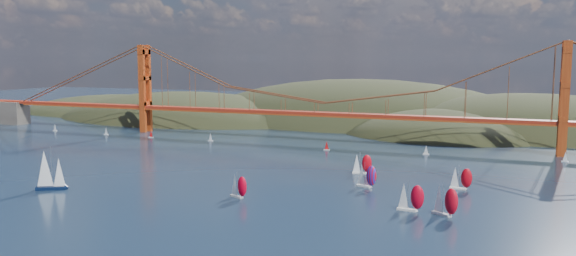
{
  "coord_description": "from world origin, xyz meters",
  "views": [
    {
      "loc": [
        97.29,
        -116.81,
        46.67
      ],
      "look_at": [
        14.14,
        90.0,
        18.93
      ],
      "focal_mm": 35.0,
      "sensor_mm": 36.0,
      "label": 1
    }
  ],
  "objects_px": {
    "racer_1": "(410,197)",
    "racer_rwb": "(366,175)",
    "racer_0": "(238,186)",
    "sloop_navy": "(49,171)",
    "racer_3": "(460,178)",
    "racer_5": "(362,164)",
    "racer_2": "(445,200)"
  },
  "relations": [
    {
      "from": "racer_3",
      "to": "racer_1",
      "type": "bearing_deg",
      "value": -107.68
    },
    {
      "from": "racer_rwb",
      "to": "sloop_navy",
      "type": "bearing_deg",
      "value": -136.39
    },
    {
      "from": "racer_rwb",
      "to": "racer_1",
      "type": "bearing_deg",
      "value": -32.56
    },
    {
      "from": "racer_rwb",
      "to": "racer_5",
      "type": "bearing_deg",
      "value": 128.29
    },
    {
      "from": "racer_3",
      "to": "racer_5",
      "type": "bearing_deg",
      "value": 161.72
    },
    {
      "from": "racer_0",
      "to": "racer_2",
      "type": "distance_m",
      "value": 67.02
    },
    {
      "from": "racer_0",
      "to": "racer_rwb",
      "type": "xyz_separation_m",
      "value": [
        36.11,
        31.26,
        0.35
      ]
    },
    {
      "from": "racer_2",
      "to": "racer_3",
      "type": "distance_m",
      "value": 37.06
    },
    {
      "from": "sloop_navy",
      "to": "racer_1",
      "type": "relative_size",
      "value": 1.66
    },
    {
      "from": "sloop_navy",
      "to": "racer_0",
      "type": "height_order",
      "value": "sloop_navy"
    },
    {
      "from": "sloop_navy",
      "to": "racer_0",
      "type": "bearing_deg",
      "value": -16.7
    },
    {
      "from": "racer_rwb",
      "to": "racer_2",
      "type": "bearing_deg",
      "value": -22.36
    },
    {
      "from": "racer_1",
      "to": "racer_rwb",
      "type": "height_order",
      "value": "racer_1"
    },
    {
      "from": "racer_1",
      "to": "sloop_navy",
      "type": "bearing_deg",
      "value": -164.24
    },
    {
      "from": "racer_0",
      "to": "racer_1",
      "type": "relative_size",
      "value": 0.91
    },
    {
      "from": "racer_2",
      "to": "racer_3",
      "type": "bearing_deg",
      "value": 120.28
    },
    {
      "from": "racer_0",
      "to": "racer_2",
      "type": "xyz_separation_m",
      "value": [
        66.94,
        3.34,
        0.66
      ]
    },
    {
      "from": "racer_2",
      "to": "racer_5",
      "type": "distance_m",
      "value": 63.59
    },
    {
      "from": "racer_0",
      "to": "racer_5",
      "type": "bearing_deg",
      "value": 85.25
    },
    {
      "from": "racer_0",
      "to": "racer_5",
      "type": "relative_size",
      "value": 0.96
    },
    {
      "from": "sloop_navy",
      "to": "racer_0",
      "type": "distance_m",
      "value": 69.52
    },
    {
      "from": "sloop_navy",
      "to": "racer_rwb",
      "type": "bearing_deg",
      "value": -5.05
    },
    {
      "from": "sloop_navy",
      "to": "racer_1",
      "type": "bearing_deg",
      "value": -19.94
    },
    {
      "from": "racer_0",
      "to": "racer_3",
      "type": "xyz_separation_m",
      "value": [
        68.22,
        40.38,
        0.11
      ]
    },
    {
      "from": "racer_1",
      "to": "racer_rwb",
      "type": "xyz_separation_m",
      "value": [
        -20.34,
        26.38,
        -0.05
      ]
    },
    {
      "from": "racer_2",
      "to": "racer_rwb",
      "type": "bearing_deg",
      "value": 170.11
    },
    {
      "from": "racer_2",
      "to": "racer_1",
      "type": "bearing_deg",
      "value": -156.05
    },
    {
      "from": "racer_rwb",
      "to": "racer_3",
      "type": "bearing_deg",
      "value": 35.66
    },
    {
      "from": "racer_0",
      "to": "racer_rwb",
      "type": "height_order",
      "value": "racer_rwb"
    },
    {
      "from": "sloop_navy",
      "to": "racer_0",
      "type": "xyz_separation_m",
      "value": [
        67.9,
        14.62,
        -2.87
      ]
    },
    {
      "from": "racer_0",
      "to": "racer_1",
      "type": "distance_m",
      "value": 56.66
    },
    {
      "from": "racer_5",
      "to": "racer_rwb",
      "type": "distance_m",
      "value": 23.99
    }
  ]
}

